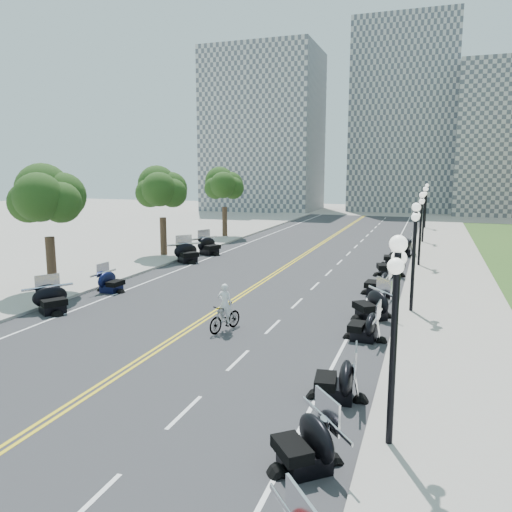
% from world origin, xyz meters
% --- Properties ---
extents(ground, '(160.00, 160.00, 0.00)m').
position_xyz_m(ground, '(0.00, 0.00, 0.00)').
color(ground, gray).
extents(road, '(16.00, 90.00, 0.01)m').
position_xyz_m(road, '(0.00, 10.00, 0.00)').
color(road, '#333335').
rests_on(road, ground).
extents(centerline_yellow_a, '(0.12, 90.00, 0.00)m').
position_xyz_m(centerline_yellow_a, '(-0.12, 10.00, 0.01)').
color(centerline_yellow_a, yellow).
rests_on(centerline_yellow_a, road).
extents(centerline_yellow_b, '(0.12, 90.00, 0.00)m').
position_xyz_m(centerline_yellow_b, '(0.12, 10.00, 0.01)').
color(centerline_yellow_b, yellow).
rests_on(centerline_yellow_b, road).
extents(edge_line_north, '(0.12, 90.00, 0.00)m').
position_xyz_m(edge_line_north, '(6.40, 10.00, 0.01)').
color(edge_line_north, white).
rests_on(edge_line_north, road).
extents(edge_line_south, '(0.12, 90.00, 0.00)m').
position_xyz_m(edge_line_south, '(-6.40, 10.00, 0.01)').
color(edge_line_south, white).
rests_on(edge_line_south, road).
extents(lane_dash_3, '(0.12, 2.00, 0.00)m').
position_xyz_m(lane_dash_3, '(3.20, -12.00, 0.01)').
color(lane_dash_3, white).
rests_on(lane_dash_3, road).
extents(lane_dash_4, '(0.12, 2.00, 0.00)m').
position_xyz_m(lane_dash_4, '(3.20, -8.00, 0.01)').
color(lane_dash_4, white).
rests_on(lane_dash_4, road).
extents(lane_dash_5, '(0.12, 2.00, 0.00)m').
position_xyz_m(lane_dash_5, '(3.20, -4.00, 0.01)').
color(lane_dash_5, white).
rests_on(lane_dash_5, road).
extents(lane_dash_6, '(0.12, 2.00, 0.00)m').
position_xyz_m(lane_dash_6, '(3.20, 0.00, 0.01)').
color(lane_dash_6, white).
rests_on(lane_dash_6, road).
extents(lane_dash_7, '(0.12, 2.00, 0.00)m').
position_xyz_m(lane_dash_7, '(3.20, 4.00, 0.01)').
color(lane_dash_7, white).
rests_on(lane_dash_7, road).
extents(lane_dash_8, '(0.12, 2.00, 0.00)m').
position_xyz_m(lane_dash_8, '(3.20, 8.00, 0.01)').
color(lane_dash_8, white).
rests_on(lane_dash_8, road).
extents(lane_dash_9, '(0.12, 2.00, 0.00)m').
position_xyz_m(lane_dash_9, '(3.20, 12.00, 0.01)').
color(lane_dash_9, white).
rests_on(lane_dash_9, road).
extents(lane_dash_10, '(0.12, 2.00, 0.00)m').
position_xyz_m(lane_dash_10, '(3.20, 16.00, 0.01)').
color(lane_dash_10, white).
rests_on(lane_dash_10, road).
extents(lane_dash_11, '(0.12, 2.00, 0.00)m').
position_xyz_m(lane_dash_11, '(3.20, 20.00, 0.01)').
color(lane_dash_11, white).
rests_on(lane_dash_11, road).
extents(lane_dash_12, '(0.12, 2.00, 0.00)m').
position_xyz_m(lane_dash_12, '(3.20, 24.00, 0.01)').
color(lane_dash_12, white).
rests_on(lane_dash_12, road).
extents(lane_dash_13, '(0.12, 2.00, 0.00)m').
position_xyz_m(lane_dash_13, '(3.20, 28.00, 0.01)').
color(lane_dash_13, white).
rests_on(lane_dash_13, road).
extents(lane_dash_14, '(0.12, 2.00, 0.00)m').
position_xyz_m(lane_dash_14, '(3.20, 32.00, 0.01)').
color(lane_dash_14, white).
rests_on(lane_dash_14, road).
extents(lane_dash_15, '(0.12, 2.00, 0.00)m').
position_xyz_m(lane_dash_15, '(3.20, 36.00, 0.01)').
color(lane_dash_15, white).
rests_on(lane_dash_15, road).
extents(lane_dash_16, '(0.12, 2.00, 0.00)m').
position_xyz_m(lane_dash_16, '(3.20, 40.00, 0.01)').
color(lane_dash_16, white).
rests_on(lane_dash_16, road).
extents(lane_dash_17, '(0.12, 2.00, 0.00)m').
position_xyz_m(lane_dash_17, '(3.20, 44.00, 0.01)').
color(lane_dash_17, white).
rests_on(lane_dash_17, road).
extents(lane_dash_18, '(0.12, 2.00, 0.00)m').
position_xyz_m(lane_dash_18, '(3.20, 48.00, 0.01)').
color(lane_dash_18, white).
rests_on(lane_dash_18, road).
extents(lane_dash_19, '(0.12, 2.00, 0.00)m').
position_xyz_m(lane_dash_19, '(3.20, 52.00, 0.01)').
color(lane_dash_19, white).
rests_on(lane_dash_19, road).
extents(sidewalk_north, '(5.00, 90.00, 0.15)m').
position_xyz_m(sidewalk_north, '(10.50, 10.00, 0.07)').
color(sidewalk_north, '#9E9991').
rests_on(sidewalk_north, ground).
extents(sidewalk_south, '(5.00, 90.00, 0.15)m').
position_xyz_m(sidewalk_south, '(-10.50, 10.00, 0.07)').
color(sidewalk_south, '#9E9991').
rests_on(sidewalk_south, ground).
extents(distant_block_a, '(18.00, 14.00, 26.00)m').
position_xyz_m(distant_block_a, '(-18.00, 62.00, 13.00)').
color(distant_block_a, gray).
rests_on(distant_block_a, ground).
extents(distant_block_b, '(16.00, 12.00, 30.00)m').
position_xyz_m(distant_block_b, '(4.00, 68.00, 15.00)').
color(distant_block_b, gray).
rests_on(distant_block_b, ground).
extents(street_lamp_1, '(0.50, 1.20, 4.90)m').
position_xyz_m(street_lamp_1, '(8.60, -8.00, 2.60)').
color(street_lamp_1, black).
rests_on(street_lamp_1, sidewalk_north).
extents(street_lamp_2, '(0.50, 1.20, 4.90)m').
position_xyz_m(street_lamp_2, '(8.60, 4.00, 2.60)').
color(street_lamp_2, black).
rests_on(street_lamp_2, sidewalk_north).
extents(street_lamp_3, '(0.50, 1.20, 4.90)m').
position_xyz_m(street_lamp_3, '(8.60, 16.00, 2.60)').
color(street_lamp_3, black).
rests_on(street_lamp_3, sidewalk_north).
extents(street_lamp_4, '(0.50, 1.20, 4.90)m').
position_xyz_m(street_lamp_4, '(8.60, 28.00, 2.60)').
color(street_lamp_4, black).
rests_on(street_lamp_4, sidewalk_north).
extents(street_lamp_5, '(0.50, 1.20, 4.90)m').
position_xyz_m(street_lamp_5, '(8.60, 40.00, 2.60)').
color(street_lamp_5, black).
rests_on(street_lamp_5, sidewalk_north).
extents(tree_2, '(4.80, 4.80, 9.20)m').
position_xyz_m(tree_2, '(-10.00, 2.00, 4.75)').
color(tree_2, '#235619').
rests_on(tree_2, sidewalk_south).
extents(tree_3, '(4.80, 4.80, 9.20)m').
position_xyz_m(tree_3, '(-10.00, 14.00, 4.75)').
color(tree_3, '#235619').
rests_on(tree_3, sidewalk_south).
extents(tree_4, '(4.80, 4.80, 9.20)m').
position_xyz_m(tree_4, '(-10.00, 26.00, 4.75)').
color(tree_4, '#235619').
rests_on(tree_4, sidewalk_south).
extents(motorcycle_n_3, '(2.68, 2.68, 1.33)m').
position_xyz_m(motorcycle_n_3, '(6.91, -9.46, 0.67)').
color(motorcycle_n_3, black).
rests_on(motorcycle_n_3, road).
extents(motorcycle_n_4, '(2.11, 2.11, 1.32)m').
position_xyz_m(motorcycle_n_4, '(6.94, -5.83, 0.66)').
color(motorcycle_n_4, black).
rests_on(motorcycle_n_4, road).
extents(motorcycle_n_5, '(1.91, 1.91, 1.27)m').
position_xyz_m(motorcycle_n_5, '(7.03, -0.38, 0.64)').
color(motorcycle_n_5, black).
rests_on(motorcycle_n_5, road).
extents(motorcycle_n_6, '(2.92, 2.92, 1.46)m').
position_xyz_m(motorcycle_n_6, '(6.96, 2.55, 0.73)').
color(motorcycle_n_6, black).
rests_on(motorcycle_n_6, road).
extents(motorcycle_n_7, '(2.20, 2.20, 1.43)m').
position_xyz_m(motorcycle_n_7, '(6.81, 7.05, 0.71)').
color(motorcycle_n_7, black).
rests_on(motorcycle_n_7, road).
extents(motorcycle_n_8, '(2.58, 2.58, 1.49)m').
position_xyz_m(motorcycle_n_8, '(6.92, 12.17, 0.74)').
color(motorcycle_n_8, black).
rests_on(motorcycle_n_8, road).
extents(motorcycle_n_9, '(1.92, 1.92, 1.28)m').
position_xyz_m(motorcycle_n_9, '(6.85, 16.14, 0.64)').
color(motorcycle_n_9, black).
rests_on(motorcycle_n_9, road).
extents(motorcycle_n_10, '(2.42, 2.42, 1.57)m').
position_xyz_m(motorcycle_n_10, '(7.29, 20.44, 0.78)').
color(motorcycle_n_10, black).
rests_on(motorcycle_n_10, road).
extents(motorcycle_s_5, '(2.75, 2.75, 1.40)m').
position_xyz_m(motorcycle_s_5, '(-7.06, -1.37, 0.70)').
color(motorcycle_s_5, black).
rests_on(motorcycle_s_5, road).
extents(motorcycle_s_6, '(1.90, 1.90, 1.27)m').
position_xyz_m(motorcycle_s_6, '(-6.92, 2.96, 0.63)').
color(motorcycle_s_6, black).
rests_on(motorcycle_s_6, road).
extents(motorcycle_s_8, '(3.12, 3.12, 1.55)m').
position_xyz_m(motorcycle_s_8, '(-7.10, 12.30, 0.78)').
color(motorcycle_s_8, black).
rests_on(motorcycle_s_8, road).
extents(motorcycle_s_9, '(2.94, 2.94, 1.56)m').
position_xyz_m(motorcycle_s_9, '(-7.06, 15.92, 0.78)').
color(motorcycle_s_9, black).
rests_on(motorcycle_s_9, road).
extents(bicycle, '(1.08, 1.97, 1.14)m').
position_xyz_m(bicycle, '(1.52, -1.18, 0.57)').
color(bicycle, '#A51414').
rests_on(bicycle, road).
extents(cyclist_rider, '(0.60, 0.39, 1.65)m').
position_xyz_m(cyclist_rider, '(1.52, -1.18, 1.96)').
color(cyclist_rider, white).
rests_on(cyclist_rider, bicycle).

